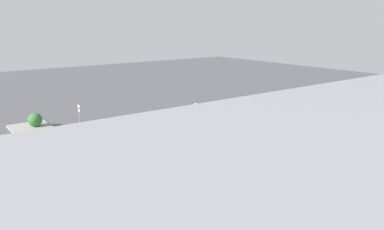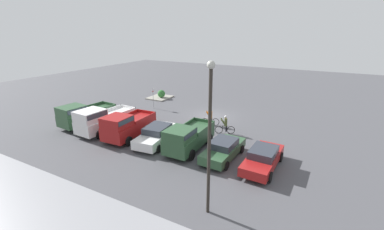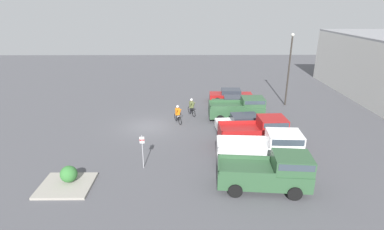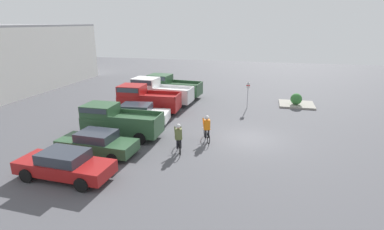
{
  "view_description": "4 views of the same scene",
  "coord_description": "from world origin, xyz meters",
  "px_view_note": "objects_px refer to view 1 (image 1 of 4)",
  "views": [
    {
      "loc": [
        15.46,
        24.11,
        7.5
      ],
      "look_at": [
        0.33,
        3.84,
        1.2
      ],
      "focal_mm": 35.0,
      "sensor_mm": 36.0,
      "label": 1
    },
    {
      "loc": [
        -10.32,
        23.7,
        8.68
      ],
      "look_at": [
        0.33,
        3.84,
        1.2
      ],
      "focal_mm": 24.0,
      "sensor_mm": 36.0,
      "label": 2
    },
    {
      "loc": [
        24.5,
        3.64,
        10.14
      ],
      "look_at": [
        0.33,
        3.84,
        1.2
      ],
      "focal_mm": 28.0,
      "sensor_mm": 36.0,
      "label": 3
    },
    {
      "loc": [
        -18.36,
        -0.78,
        7.19
      ],
      "look_at": [
        0.33,
        3.84,
        1.2
      ],
      "focal_mm": 28.0,
      "sensor_mm": 36.0,
      "label": 4
    }
  ],
  "objects_px": {
    "cyclist_0": "(196,114)",
    "shrub": "(35,120)",
    "sedan_2": "(226,139)",
    "pickup_truck_1": "(193,143)",
    "pickup_truck_2": "(147,152)",
    "sedan_0": "(312,118)",
    "pickup_truck_0": "(260,126)",
    "pickup_truck_3": "(90,164)",
    "cyclist_1": "(227,113)",
    "fire_lane_sign": "(80,117)",
    "sedan_1": "(286,124)"
  },
  "relations": [
    {
      "from": "pickup_truck_2",
      "to": "cyclist_1",
      "type": "height_order",
      "value": "pickup_truck_2"
    },
    {
      "from": "cyclist_1",
      "to": "pickup_truck_2",
      "type": "bearing_deg",
      "value": 26.61
    },
    {
      "from": "sedan_1",
      "to": "pickup_truck_3",
      "type": "distance_m",
      "value": 14.05
    },
    {
      "from": "pickup_truck_3",
      "to": "cyclist_0",
      "type": "relative_size",
      "value": 3.21
    },
    {
      "from": "pickup_truck_1",
      "to": "sedan_2",
      "type": "bearing_deg",
      "value": -170.45
    },
    {
      "from": "pickup_truck_3",
      "to": "cyclist_1",
      "type": "height_order",
      "value": "pickup_truck_3"
    },
    {
      "from": "sedan_2",
      "to": "fire_lane_sign",
      "type": "relative_size",
      "value": 2.09
    },
    {
      "from": "sedan_2",
      "to": "cyclist_1",
      "type": "bearing_deg",
      "value": -132.51
    },
    {
      "from": "sedan_2",
      "to": "pickup_truck_1",
      "type": "relative_size",
      "value": 0.98
    },
    {
      "from": "sedan_0",
      "to": "pickup_truck_0",
      "type": "bearing_deg",
      "value": 1.34
    },
    {
      "from": "cyclist_0",
      "to": "fire_lane_sign",
      "type": "distance_m",
      "value": 8.37
    },
    {
      "from": "pickup_truck_3",
      "to": "pickup_truck_2",
      "type": "bearing_deg",
      "value": 173.01
    },
    {
      "from": "sedan_0",
      "to": "fire_lane_sign",
      "type": "distance_m",
      "value": 16.35
    },
    {
      "from": "pickup_truck_0",
      "to": "pickup_truck_2",
      "type": "height_order",
      "value": "pickup_truck_2"
    },
    {
      "from": "pickup_truck_0",
      "to": "sedan_2",
      "type": "height_order",
      "value": "pickup_truck_0"
    },
    {
      "from": "sedan_2",
      "to": "fire_lane_sign",
      "type": "bearing_deg",
      "value": -51.73
    },
    {
      "from": "pickup_truck_1",
      "to": "shrub",
      "type": "relative_size",
      "value": 5.0
    },
    {
      "from": "sedan_1",
      "to": "sedan_2",
      "type": "distance_m",
      "value": 5.6
    },
    {
      "from": "pickup_truck_1",
      "to": "fire_lane_sign",
      "type": "distance_m",
      "value": 8.76
    },
    {
      "from": "pickup_truck_3",
      "to": "cyclist_1",
      "type": "distance_m",
      "value": 13.3
    },
    {
      "from": "sedan_1",
      "to": "shrub",
      "type": "bearing_deg",
      "value": -41.14
    },
    {
      "from": "pickup_truck_3",
      "to": "cyclist_0",
      "type": "xyz_separation_m",
      "value": [
        -10.51,
        -5.78,
        -0.3
      ]
    },
    {
      "from": "sedan_0",
      "to": "pickup_truck_0",
      "type": "distance_m",
      "value": 5.61
    },
    {
      "from": "sedan_2",
      "to": "shrub",
      "type": "bearing_deg",
      "value": -56.5
    },
    {
      "from": "pickup_truck_0",
      "to": "sedan_2",
      "type": "bearing_deg",
      "value": -1.75
    },
    {
      "from": "cyclist_1",
      "to": "shrub",
      "type": "xyz_separation_m",
      "value": [
        11.9,
        -7.41,
        -0.19
      ]
    },
    {
      "from": "sedan_1",
      "to": "cyclist_0",
      "type": "bearing_deg",
      "value": -57.77
    },
    {
      "from": "pickup_truck_3",
      "to": "shrub",
      "type": "distance_m",
      "value": 11.95
    },
    {
      "from": "pickup_truck_2",
      "to": "shrub",
      "type": "distance_m",
      "value": 12.48
    },
    {
      "from": "pickup_truck_1",
      "to": "pickup_truck_2",
      "type": "xyz_separation_m",
      "value": [
        2.85,
        -0.05,
        0.04
      ]
    },
    {
      "from": "pickup_truck_2",
      "to": "cyclist_0",
      "type": "height_order",
      "value": "pickup_truck_2"
    },
    {
      "from": "sedan_1",
      "to": "fire_lane_sign",
      "type": "bearing_deg",
      "value": -32.98
    },
    {
      "from": "sedan_1",
      "to": "cyclist_1",
      "type": "bearing_deg",
      "value": -70.45
    },
    {
      "from": "cyclist_0",
      "to": "shrub",
      "type": "bearing_deg",
      "value": -31.8
    },
    {
      "from": "pickup_truck_1",
      "to": "cyclist_1",
      "type": "distance_m",
      "value": 8.43
    },
    {
      "from": "pickup_truck_3",
      "to": "cyclist_0",
      "type": "bearing_deg",
      "value": -151.22
    },
    {
      "from": "sedan_2",
      "to": "sedan_0",
      "type": "bearing_deg",
      "value": -179.69
    },
    {
      "from": "cyclist_0",
      "to": "shrub",
      "type": "relative_size",
      "value": 1.68
    },
    {
      "from": "fire_lane_sign",
      "to": "shrub",
      "type": "bearing_deg",
      "value": -66.79
    },
    {
      "from": "cyclist_1",
      "to": "shrub",
      "type": "relative_size",
      "value": 1.69
    },
    {
      "from": "cyclist_1",
      "to": "pickup_truck_1",
      "type": "bearing_deg",
      "value": 35.6
    },
    {
      "from": "pickup_truck_0",
      "to": "sedan_2",
      "type": "xyz_separation_m",
      "value": [
        2.8,
        -0.09,
        -0.37
      ]
    },
    {
      "from": "pickup_truck_3",
      "to": "shrub",
      "type": "xyz_separation_m",
      "value": [
        -0.6,
        -11.92,
        -0.48
      ]
    },
    {
      "from": "sedan_1",
      "to": "cyclist_0",
      "type": "xyz_separation_m",
      "value": [
        3.53,
        -5.59,
        0.15
      ]
    },
    {
      "from": "sedan_1",
      "to": "pickup_truck_2",
      "type": "height_order",
      "value": "pickup_truck_2"
    },
    {
      "from": "sedan_0",
      "to": "pickup_truck_3",
      "type": "bearing_deg",
      "value": 0.42
    },
    {
      "from": "pickup_truck_1",
      "to": "cyclist_0",
      "type": "xyz_separation_m",
      "value": [
        -4.86,
        -6.17,
        -0.33
      ]
    },
    {
      "from": "pickup_truck_3",
      "to": "cyclist_0",
      "type": "height_order",
      "value": "pickup_truck_3"
    },
    {
      "from": "pickup_truck_2",
      "to": "sedan_1",
      "type": "bearing_deg",
      "value": -177.31
    },
    {
      "from": "pickup_truck_1",
      "to": "pickup_truck_0",
      "type": "bearing_deg",
      "value": -176.08
    }
  ]
}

